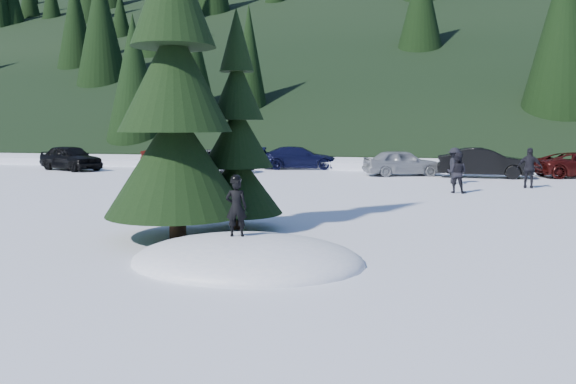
% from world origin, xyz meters
% --- Properties ---
extents(ground, '(200.00, 200.00, 0.00)m').
position_xyz_m(ground, '(0.00, 0.00, 0.00)').
color(ground, white).
rests_on(ground, ground).
extents(snow_mound, '(4.48, 3.52, 0.96)m').
position_xyz_m(snow_mound, '(0.00, 0.00, 0.00)').
color(snow_mound, white).
rests_on(snow_mound, ground).
extents(forest_hillside, '(200.00, 60.00, 25.00)m').
position_xyz_m(forest_hillside, '(0.00, 54.00, 12.50)').
color(forest_hillside, black).
rests_on(forest_hillside, ground).
extents(spruce_tall, '(3.20, 3.20, 8.60)m').
position_xyz_m(spruce_tall, '(-2.20, 1.80, 3.32)').
color(spruce_tall, black).
rests_on(spruce_tall, ground).
extents(spruce_short, '(2.20, 2.20, 5.37)m').
position_xyz_m(spruce_short, '(-1.20, 3.20, 2.10)').
color(spruce_short, black).
rests_on(spruce_short, ground).
extents(child_skier, '(0.44, 0.33, 1.10)m').
position_xyz_m(child_skier, '(-0.21, 0.03, 1.03)').
color(child_skier, black).
rests_on(child_skier, snow_mound).
extents(adult_0, '(0.88, 0.77, 1.53)m').
position_xyz_m(adult_0, '(4.62, 12.18, 0.77)').
color(adult_0, black).
rests_on(adult_0, ground).
extents(adult_1, '(1.03, 0.59, 1.65)m').
position_xyz_m(adult_1, '(7.63, 14.53, 0.83)').
color(adult_1, black).
rests_on(adult_1, ground).
extents(adult_2, '(0.74, 1.11, 1.59)m').
position_xyz_m(adult_2, '(4.75, 15.70, 0.80)').
color(adult_2, black).
rests_on(adult_2, ground).
extents(car_0, '(4.58, 3.25, 1.45)m').
position_xyz_m(car_0, '(-16.17, 18.54, 0.72)').
color(car_0, black).
rests_on(car_0, ground).
extents(car_1, '(4.31, 2.06, 1.36)m').
position_xyz_m(car_1, '(-11.42, 22.25, 0.68)').
color(car_1, '#3B0E0A').
rests_on(car_1, ground).
extents(car_2, '(4.64, 2.46, 1.24)m').
position_xyz_m(car_2, '(-7.60, 19.15, 0.62)').
color(car_2, '#4C4D54').
rests_on(car_2, ground).
extents(car_3, '(4.83, 2.76, 1.32)m').
position_xyz_m(car_3, '(-3.63, 22.39, 0.66)').
color(car_3, black).
rests_on(car_3, ground).
extents(car_4, '(4.23, 2.87, 1.34)m').
position_xyz_m(car_4, '(2.40, 19.25, 0.67)').
color(car_4, gray).
rests_on(car_4, ground).
extents(car_5, '(4.47, 1.63, 1.46)m').
position_xyz_m(car_5, '(6.36, 19.06, 0.73)').
color(car_5, black).
rests_on(car_5, ground).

